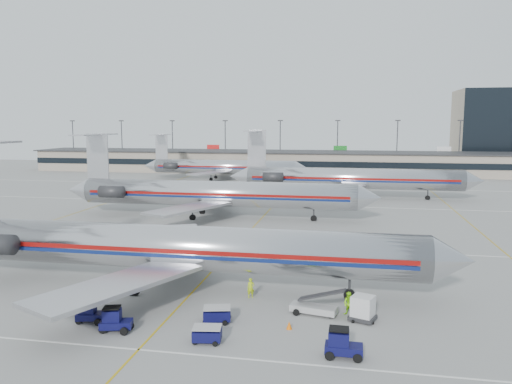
% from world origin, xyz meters
% --- Properties ---
extents(ground, '(260.00, 260.00, 0.00)m').
position_xyz_m(ground, '(0.00, 0.00, 0.00)').
color(ground, gray).
rests_on(ground, ground).
extents(apron_markings, '(160.00, 0.15, 0.02)m').
position_xyz_m(apron_markings, '(0.00, 10.00, 0.01)').
color(apron_markings, silver).
rests_on(apron_markings, ground).
extents(terminal, '(162.00, 17.00, 6.25)m').
position_xyz_m(terminal, '(0.00, 97.97, 3.16)').
color(terminal, gray).
rests_on(terminal, ground).
extents(light_mast_row, '(163.60, 0.40, 15.28)m').
position_xyz_m(light_mast_row, '(0.00, 112.00, 8.58)').
color(light_mast_row, '#38383D').
rests_on(light_mast_row, ground).
extents(distant_building, '(30.00, 20.00, 25.00)m').
position_xyz_m(distant_building, '(62.00, 128.00, 12.50)').
color(distant_building, tan).
rests_on(distant_building, ground).
extents(jet_foreground, '(48.49, 28.55, 12.69)m').
position_xyz_m(jet_foreground, '(-2.45, -6.18, 3.68)').
color(jet_foreground, silver).
rests_on(jet_foreground, ground).
extents(jet_second_row, '(48.85, 28.77, 12.79)m').
position_xyz_m(jet_second_row, '(-7.77, 26.27, 3.71)').
color(jet_second_row, silver).
rests_on(jet_second_row, ground).
extents(jet_third_row, '(47.86, 29.44, 13.09)m').
position_xyz_m(jet_third_row, '(12.49, 50.67, 3.80)').
color(jet_third_row, silver).
rests_on(jet_third_row, ground).
extents(jet_back_row, '(42.51, 26.15, 11.62)m').
position_xyz_m(jet_back_row, '(-19.23, 76.19, 3.38)').
color(jet_back_row, silver).
rests_on(jet_back_row, ground).
extents(tug_left, '(2.17, 1.38, 1.64)m').
position_xyz_m(tug_left, '(-5.24, -14.55, 0.75)').
color(tug_left, '#0A0B3B').
rests_on(tug_left, ground).
extents(tug_center, '(2.34, 1.55, 1.74)m').
position_xyz_m(tug_center, '(-2.77, -15.67, 0.79)').
color(tug_center, '#0A0B3B').
rests_on(tug_center, ground).
extents(tug_right, '(2.30, 1.23, 1.86)m').
position_xyz_m(tug_right, '(12.63, -16.71, 0.85)').
color(tug_right, '#0A0B3B').
rests_on(tug_right, ground).
extents(cart_inner, '(2.01, 1.52, 1.05)m').
position_xyz_m(cart_inner, '(3.96, -16.13, 0.56)').
color(cart_inner, '#0A0B3B').
rests_on(cart_inner, ground).
extents(cart_outer, '(2.19, 1.74, 1.10)m').
position_xyz_m(cart_outer, '(3.72, -12.74, 0.59)').
color(cart_outer, '#0A0B3B').
rests_on(cart_outer, ground).
extents(uld_container, '(2.17, 2.00, 1.86)m').
position_xyz_m(uld_container, '(14.04, -10.61, 0.94)').
color(uld_container, '#2D2D30').
rests_on(uld_container, ground).
extents(belt_loader, '(4.22, 1.95, 2.17)m').
position_xyz_m(belt_loader, '(10.54, -10.00, 0.58)').
color(belt_loader, '#9C9C9C').
rests_on(belt_loader, ground).
extents(ramp_worker_near, '(0.69, 0.56, 1.64)m').
position_xyz_m(ramp_worker_near, '(5.13, -7.35, 0.82)').
color(ramp_worker_near, '#ACCD13').
rests_on(ramp_worker_near, ground).
extents(ramp_worker_far, '(1.11, 1.04, 1.81)m').
position_xyz_m(ramp_worker_far, '(13.06, -9.83, 0.90)').
color(ramp_worker_far, '#93EE16').
rests_on(ramp_worker_far, ground).
extents(cone_right, '(0.46, 0.46, 0.56)m').
position_xyz_m(cone_right, '(8.98, -13.06, 0.28)').
color(cone_right, '#E76307').
rests_on(cone_right, ground).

